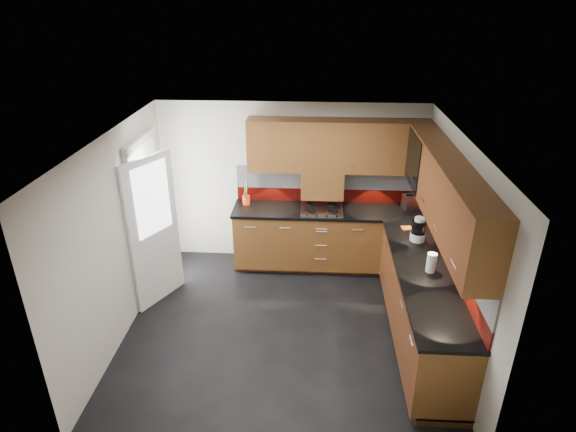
# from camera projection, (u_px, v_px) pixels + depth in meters

# --- Properties ---
(room) EXTENTS (4.00, 3.80, 2.64)m
(room) POSITION_uv_depth(u_px,v_px,m) (283.00, 218.00, 5.29)
(room) COLOR black
(base_cabinets) EXTENTS (2.70, 3.20, 0.95)m
(base_cabinets) POSITION_uv_depth(u_px,v_px,m) (368.00, 270.00, 6.34)
(base_cabinets) COLOR brown
(base_cabinets) RESTS_ON room
(countertop) EXTENTS (2.72, 3.22, 0.04)m
(countertop) POSITION_uv_depth(u_px,v_px,m) (369.00, 238.00, 6.12)
(countertop) COLOR black
(countertop) RESTS_ON base_cabinets
(backsplash) EXTENTS (2.70, 3.20, 0.54)m
(backsplash) POSITION_uv_depth(u_px,v_px,m) (387.00, 210.00, 6.18)
(backsplash) COLOR maroon
(backsplash) RESTS_ON countertop
(upper_cabinets) EXTENTS (2.50, 3.20, 0.72)m
(upper_cabinets) POSITION_uv_depth(u_px,v_px,m) (389.00, 168.00, 5.78)
(upper_cabinets) COLOR brown
(upper_cabinets) RESTS_ON room
(extractor_hood) EXTENTS (0.60, 0.33, 0.40)m
(extractor_hood) POSITION_uv_depth(u_px,v_px,m) (322.00, 184.00, 6.84)
(extractor_hood) COLOR brown
(extractor_hood) RESTS_ON room
(glass_cabinet) EXTENTS (0.32, 0.80, 0.66)m
(glass_cabinet) POSITION_uv_depth(u_px,v_px,m) (425.00, 159.00, 6.01)
(glass_cabinet) COLOR black
(glass_cabinet) RESTS_ON room
(back_door) EXTENTS (0.42, 1.19, 2.04)m
(back_door) POSITION_uv_depth(u_px,v_px,m) (151.00, 222.00, 6.26)
(back_door) COLOR white
(back_door) RESTS_ON room
(gas_hob) EXTENTS (0.59, 0.52, 0.05)m
(gas_hob) POSITION_uv_depth(u_px,v_px,m) (322.00, 209.00, 6.83)
(gas_hob) COLOR silver
(gas_hob) RESTS_ON countertop
(utensil_pot) EXTENTS (0.11, 0.11, 0.38)m
(utensil_pot) POSITION_uv_depth(u_px,v_px,m) (246.00, 198.00, 6.99)
(utensil_pot) COLOR #E14215
(utensil_pot) RESTS_ON countertop
(toaster) EXTENTS (0.33, 0.25, 0.21)m
(toaster) POSITION_uv_depth(u_px,v_px,m) (413.00, 202.00, 6.85)
(toaster) COLOR silver
(toaster) RESTS_ON countertop
(food_processor) EXTENTS (0.19, 0.19, 0.31)m
(food_processor) POSITION_uv_depth(u_px,v_px,m) (418.00, 230.00, 5.95)
(food_processor) COLOR white
(food_processor) RESTS_ON countertop
(paper_towel) EXTENTS (0.11, 0.11, 0.22)m
(paper_towel) POSITION_uv_depth(u_px,v_px,m) (431.00, 263.00, 5.30)
(paper_towel) COLOR white
(paper_towel) RESTS_ON countertop
(orange_cloth) EXTENTS (0.15, 0.14, 0.01)m
(orange_cloth) POSITION_uv_depth(u_px,v_px,m) (407.00, 228.00, 6.30)
(orange_cloth) COLOR orange
(orange_cloth) RESTS_ON countertop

